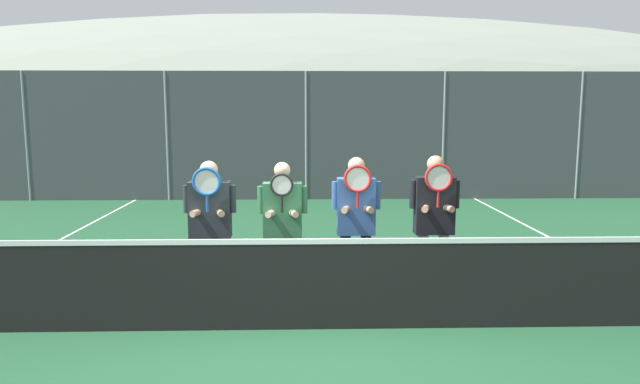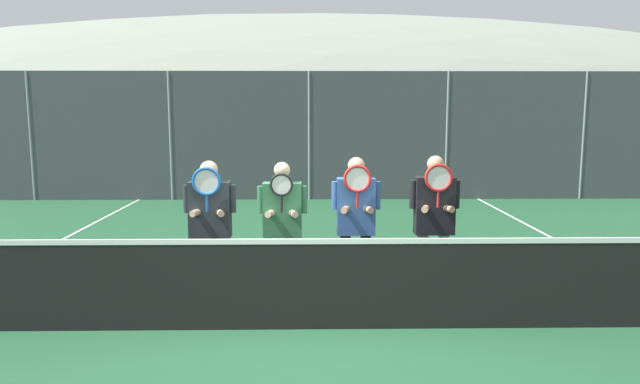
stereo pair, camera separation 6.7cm
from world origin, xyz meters
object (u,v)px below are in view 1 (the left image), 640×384
Objects in this scene: player_rightmost at (434,217)px; car_far_left at (115,156)px; player_center_left at (283,223)px; player_center_right at (356,218)px; car_center at (451,155)px; car_left_of_center at (279,156)px; player_leftmost at (210,220)px.

player_rightmost reaches higher than car_far_left.
player_center_right is at bearing 4.66° from player_center_left.
car_center is (10.70, -0.24, 0.03)m from car_far_left.
car_left_of_center is (5.22, 0.02, -0.01)m from car_far_left.
player_leftmost reaches higher than car_left_of_center.
player_rightmost is 0.44× the size of car_far_left.
player_center_right is at bearing -109.66° from car_center.
player_center_left is at bearing -87.26° from car_left_of_center.
player_leftmost is 12.77m from car_center.
player_rightmost is 13.86m from car_far_left.
player_leftmost is 11.67m from car_left_of_center.
player_rightmost reaches higher than player_center_left.
car_center is at bearing -1.28° from car_far_left.
car_center reaches higher than player_rightmost.
player_center_left is (0.85, 0.00, -0.04)m from player_leftmost.
car_far_left is (-6.65, 11.56, -0.16)m from player_center_right.
player_center_left is 0.37× the size of car_center.
player_leftmost is 1.73m from player_center_right.
player_center_left is at bearing -113.35° from car_center.
player_center_right is (0.87, 0.07, 0.04)m from player_center_left.
player_center_left is 12.41m from car_center.
car_far_left is at bearing 178.72° from car_center.
car_center reaches higher than car_far_left.
player_rightmost reaches higher than player_center_right.
player_rightmost reaches higher than car_left_of_center.
car_left_of_center is (-1.43, 11.59, -0.17)m from player_center_right.
player_leftmost is 0.97× the size of player_rightmost.
player_center_left is 0.42× the size of car_far_left.
player_leftmost is 1.01× the size of player_center_left.
car_center is (5.48, -0.26, 0.04)m from car_left_of_center.
player_center_right is 13.34m from car_far_left.
car_left_of_center is at bearing 0.27° from car_far_left.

